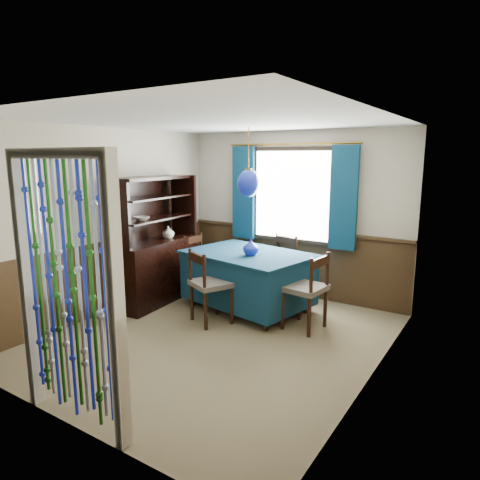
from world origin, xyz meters
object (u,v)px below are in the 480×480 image
Objects in this scene: dining_table at (248,277)px; pendant_lamp at (248,183)px; chair_left at (201,263)px; sideboard at (155,260)px; chair_right at (307,289)px; bowl_shelf at (142,218)px; chair_far at (279,265)px; vase_table at (251,248)px; vase_sideboard at (168,232)px; chair_near at (209,285)px.

dining_table is 1.30m from pendant_lamp.
dining_table is 0.99m from chair_left.
dining_table is 1.01× the size of sideboard.
pendant_lamp is at bearing -72.42° from dining_table.
bowl_shelf reaches higher than chair_right.
pendant_lamp is (0.00, -0.00, 1.30)m from dining_table.
sideboard is (-1.45, -1.15, 0.13)m from chair_far.
chair_far is at bearing 117.02° from chair_left.
vase_table is at bearing -45.40° from pendant_lamp.
bowl_shelf reaches higher than vase_sideboard.
chair_far is 1.73m from vase_sideboard.
chair_far is 4.62× the size of vase_sideboard.
chair_near is at bearing 2.22° from bowl_shelf.
dining_table is 2.01× the size of chair_left.
dining_table is 1.94× the size of chair_near.
chair_left is 1.62m from pendant_lamp.
sideboard is at bearing -160.61° from pendant_lamp.
chair_left is at bearing 164.64° from vase_table.
dining_table is at bearing 94.92° from chair_far.
pendant_lamp reaches higher than chair_near.
bowl_shelf reaches higher than vase_table.
chair_far is 0.89m from vase_table.
vase_sideboard is (-1.26, -0.22, -0.75)m from pendant_lamp.
chair_right is (0.86, -0.90, 0.01)m from chair_far.
chair_right is (0.99, -0.22, 0.05)m from dining_table.
sideboard is at bearing 53.59° from chair_far.
sideboard is 1.81m from pendant_lamp.
vase_table reaches higher than chair_far.
chair_left is 0.50× the size of sideboard.
chair_right is 4.71× the size of vase_sideboard.
pendant_lamp is (0.15, 0.70, 1.26)m from chair_near.
chair_near is 1.41m from chair_far.
sideboard is 1.50m from vase_table.
bowl_shelf reaches higher than chair_far.
bowl_shelf reaches higher than chair_near.
chair_near is 1.21m from chair_left.
bowl_shelf is at bearing -14.63° from chair_left.
vase_table is (-0.88, 0.11, 0.40)m from chair_right.
chair_far is 1.25m from chair_right.
chair_left is at bearing 158.17° from chair_near.
bowl_shelf is (-2.25, -0.53, 0.77)m from chair_right.
bowl_shelf is (-1.26, -0.75, 0.82)m from dining_table.
vase_table is (1.08, -0.30, 0.42)m from chair_left.
bowl_shelf is at bearing -155.16° from vase_table.
sideboard is at bearing -25.61° from chair_left.
sideboard is 0.72m from bowl_shelf.
chair_right is (1.96, -0.41, 0.02)m from chair_left.
bowl_shelf reaches higher than chair_left.
vase_table reaches higher than chair_near.
pendant_lamp reaches higher than bowl_shelf.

